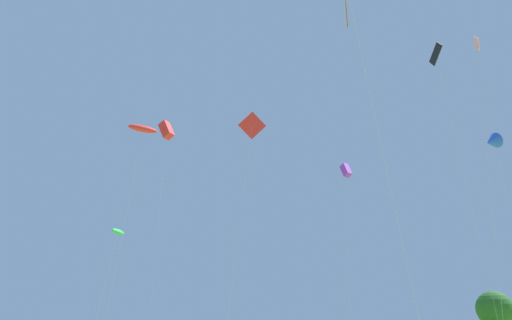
# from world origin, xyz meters

# --- Properties ---
(kite_purple_box) EXTENTS (1.45, 2.12, 19.24)m
(kite_purple_box) POSITION_xyz_m (7.98, 46.32, 18.38)
(kite_purple_box) COLOR purple
(kite_purple_box) RESTS_ON ground
(kite_green_parafoil) EXTENTS (2.11, 2.49, 12.64)m
(kite_green_parafoil) POSITION_xyz_m (-17.68, 45.78, 12.16)
(kite_green_parafoil) COLOR green
(kite_green_parafoil) RESTS_ON ground
(kite_black_diamond) EXTENTS (2.04, 3.25, 31.24)m
(kite_black_diamond) POSITION_xyz_m (18.01, 42.01, 29.46)
(kite_black_diamond) COLOR black
(kite_black_diamond) RESTS_ON ground
(kite_red_diamond) EXTENTS (3.88, 0.89, 23.27)m
(kite_red_diamond) POSITION_xyz_m (-1.63, 40.28, 21.66)
(kite_red_diamond) COLOR red
(kite_red_diamond) RESTS_ON ground
(kite_blue_delta) EXTENTS (2.19, 2.32, 18.84)m
(kite_blue_delta) POSITION_xyz_m (20.72, 38.29, 17.96)
(kite_blue_delta) COLOR blue
(kite_blue_delta) RESTS_ON ground
(kite_red_box) EXTENTS (2.73, 2.11, 31.92)m
(kite_red_box) POSITION_xyz_m (-17.82, 59.64, 30.40)
(kite_red_box) COLOR red
(kite_red_box) RESTS_ON ground
(kite_pink_diamond) EXTENTS (2.57, 2.80, 26.56)m
(kite_pink_diamond) POSITION_xyz_m (19.30, 34.05, 24.57)
(kite_pink_diamond) COLOR pink
(kite_pink_diamond) RESTS_ON ground
(kite_red_parafoil) EXTENTS (4.19, 3.85, 28.12)m
(kite_red_parafoil) POSITION_xyz_m (-18.39, 51.95, 27.40)
(kite_red_parafoil) COLOR red
(kite_red_parafoil) RESTS_ON ground
(tree_distant_right) EXTENTS (4.52, 4.52, 6.45)m
(tree_distant_right) POSITION_xyz_m (26.14, 61.95, 4.17)
(tree_distant_right) COLOR brown
(tree_distant_right) RESTS_ON ground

